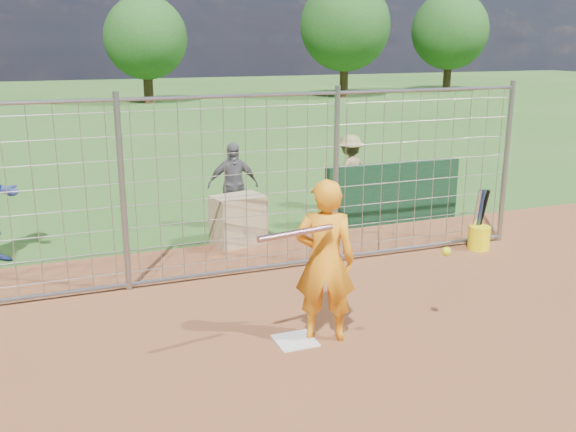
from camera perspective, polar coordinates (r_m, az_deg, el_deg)
name	(u,v)px	position (r m, az deg, el deg)	size (l,w,h in m)	color
ground	(289,334)	(7.36, 0.06, -10.45)	(100.00, 100.00, 0.00)	#2D591E
home_plate	(295,341)	(7.19, 0.64, -11.03)	(0.43, 0.43, 0.02)	silver
dugout_wall	(393,193)	(11.67, 9.31, 2.03)	(2.60, 0.20, 1.10)	#11381E
batter	(325,261)	(6.95, 3.29, -4.00)	(0.66, 0.43, 1.81)	orange
bystander_b	(233,185)	(11.21, -4.92, 2.72)	(0.89, 0.37, 1.52)	#56565B
bystander_c	(350,172)	(12.54, 5.51, 3.91)	(0.94, 0.54, 1.45)	olive
equipment_bin	(238,220)	(10.38, -4.44, -0.35)	(0.80, 0.55, 0.80)	tan
equipment_in_play	(334,238)	(6.53, 4.15, -1.94)	(2.16, 0.33, 0.43)	silver
bucket_with_bats	(479,234)	(10.55, 16.62, -1.58)	(0.34, 0.34, 0.97)	#FFEE0D
backstop_fence	(236,188)	(8.74, -4.67, 2.45)	(9.08, 0.08, 2.60)	gray
tree_line	(147,29)	(34.75, -12.41, 15.90)	(44.66, 6.72, 6.48)	#3F2B19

